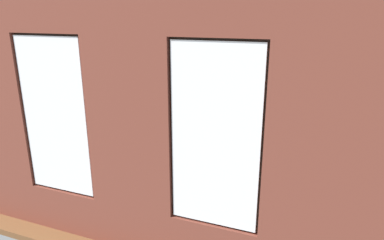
{
  "coord_description": "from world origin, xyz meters",
  "views": [
    {
      "loc": [
        -2.17,
        6.07,
        3.08
      ],
      "look_at": [
        0.05,
        0.4,
        1.18
      ],
      "focal_mm": 32.0,
      "sensor_mm": 36.0,
      "label": 1
    }
  ],
  "objects_px": {
    "papasan_chair": "(222,125)",
    "potted_plant_between_couches": "(190,189)",
    "potted_plant_corner_near_left": "(335,128)",
    "couch_by_window": "(110,193)",
    "candle_jar": "(196,153)",
    "potted_plant_by_left_couch": "(306,149)",
    "cup_ceramic": "(215,150)",
    "potted_plant_near_tv": "(68,152)",
    "potted_plant_mid_room_small": "(264,143)",
    "potted_plant_corner_far_left": "(340,209)",
    "remote_gray": "(168,150)",
    "coffee_table": "(192,154)",
    "couch_left": "(325,184)",
    "potted_plant_foreground_right": "(143,102)",
    "media_console": "(80,145)",
    "tv_flatscreen": "(77,118)",
    "remote_silver": "(185,148)"
  },
  "relations": [
    {
      "from": "candle_jar",
      "to": "papasan_chair",
      "type": "height_order",
      "value": "papasan_chair"
    },
    {
      "from": "potted_plant_corner_near_left",
      "to": "potted_plant_near_tv",
      "type": "distance_m",
      "value": 5.8
    },
    {
      "from": "couch_by_window",
      "to": "candle_jar",
      "type": "relative_size",
      "value": 19.39
    },
    {
      "from": "couch_by_window",
      "to": "papasan_chair",
      "type": "distance_m",
      "value": 3.75
    },
    {
      "from": "couch_left",
      "to": "candle_jar",
      "type": "height_order",
      "value": "couch_left"
    },
    {
      "from": "cup_ceramic",
      "to": "candle_jar",
      "type": "xyz_separation_m",
      "value": [
        0.32,
        0.27,
        -0.01
      ]
    },
    {
      "from": "tv_flatscreen",
      "to": "coffee_table",
      "type": "bearing_deg",
      "value": -173.41
    },
    {
      "from": "potted_plant_between_couches",
      "to": "potted_plant_foreground_right",
      "type": "bearing_deg",
      "value": -53.07
    },
    {
      "from": "remote_gray",
      "to": "media_console",
      "type": "relative_size",
      "value": 0.16
    },
    {
      "from": "cup_ceramic",
      "to": "media_console",
      "type": "bearing_deg",
      "value": 8.4
    },
    {
      "from": "couch_left",
      "to": "potted_plant_between_couches",
      "type": "height_order",
      "value": "potted_plant_between_couches"
    },
    {
      "from": "potted_plant_foreground_right",
      "to": "potted_plant_between_couches",
      "type": "bearing_deg",
      "value": 126.93
    },
    {
      "from": "coffee_table",
      "to": "couch_left",
      "type": "bearing_deg",
      "value": 172.43
    },
    {
      "from": "couch_left",
      "to": "potted_plant_corner_far_left",
      "type": "height_order",
      "value": "potted_plant_corner_far_left"
    },
    {
      "from": "candle_jar",
      "to": "potted_plant_near_tv",
      "type": "distance_m",
      "value": 2.42
    },
    {
      "from": "couch_by_window",
      "to": "media_console",
      "type": "distance_m",
      "value": 2.48
    },
    {
      "from": "potted_plant_corner_far_left",
      "to": "remote_gray",
      "type": "bearing_deg",
      "value": -30.78
    },
    {
      "from": "papasan_chair",
      "to": "potted_plant_foreground_right",
      "type": "xyz_separation_m",
      "value": [
        2.37,
        -0.31,
        0.3
      ]
    },
    {
      "from": "potted_plant_corner_near_left",
      "to": "potted_plant_between_couches",
      "type": "height_order",
      "value": "potted_plant_corner_near_left"
    },
    {
      "from": "couch_by_window",
      "to": "candle_jar",
      "type": "height_order",
      "value": "couch_by_window"
    },
    {
      "from": "coffee_table",
      "to": "potted_plant_near_tv",
      "type": "height_order",
      "value": "potted_plant_near_tv"
    },
    {
      "from": "cup_ceramic",
      "to": "couch_left",
      "type": "bearing_deg",
      "value": 167.14
    },
    {
      "from": "couch_by_window",
      "to": "potted_plant_corner_near_left",
      "type": "height_order",
      "value": "potted_plant_corner_near_left"
    },
    {
      "from": "potted_plant_corner_near_left",
      "to": "potted_plant_between_couches",
      "type": "distance_m",
      "value": 4.44
    },
    {
      "from": "potted_plant_near_tv",
      "to": "papasan_chair",
      "type": "bearing_deg",
      "value": -124.72
    },
    {
      "from": "candle_jar",
      "to": "potted_plant_between_couches",
      "type": "bearing_deg",
      "value": 108.11
    },
    {
      "from": "remote_gray",
      "to": "potted_plant_corner_near_left",
      "type": "distance_m",
      "value": 3.88
    },
    {
      "from": "potted_plant_by_left_couch",
      "to": "potted_plant_corner_near_left",
      "type": "xyz_separation_m",
      "value": [
        -0.55,
        -1.1,
        0.18
      ]
    },
    {
      "from": "potted_plant_corner_far_left",
      "to": "coffee_table",
      "type": "bearing_deg",
      "value": -36.75
    },
    {
      "from": "potted_plant_corner_near_left",
      "to": "potted_plant_near_tv",
      "type": "xyz_separation_m",
      "value": [
        4.7,
        3.4,
        0.02
      ]
    },
    {
      "from": "potted_plant_between_couches",
      "to": "potted_plant_corner_near_left",
      "type": "bearing_deg",
      "value": -116.87
    },
    {
      "from": "remote_gray",
      "to": "potted_plant_between_couches",
      "type": "xyz_separation_m",
      "value": [
        -1.16,
        1.72,
        0.23
      ]
    },
    {
      "from": "potted_plant_corner_near_left",
      "to": "potted_plant_mid_room_small",
      "type": "bearing_deg",
      "value": 41.2
    },
    {
      "from": "coffee_table",
      "to": "potted_plant_between_couches",
      "type": "relative_size",
      "value": 1.36
    },
    {
      "from": "media_console",
      "to": "potted_plant_between_couches",
      "type": "height_order",
      "value": "potted_plant_between_couches"
    },
    {
      "from": "coffee_table",
      "to": "cup_ceramic",
      "type": "height_order",
      "value": "cup_ceramic"
    },
    {
      "from": "potted_plant_foreground_right",
      "to": "coffee_table",
      "type": "bearing_deg",
      "value": 137.54
    },
    {
      "from": "potted_plant_by_left_couch",
      "to": "potted_plant_near_tv",
      "type": "relative_size",
      "value": 0.57
    },
    {
      "from": "coffee_table",
      "to": "remote_silver",
      "type": "relative_size",
      "value": 9.28
    },
    {
      "from": "papasan_chair",
      "to": "potted_plant_between_couches",
      "type": "relative_size",
      "value": 0.95
    },
    {
      "from": "potted_plant_between_couches",
      "to": "potted_plant_mid_room_small",
      "type": "xyz_separation_m",
      "value": [
        -0.61,
        -2.74,
        -0.18
      ]
    },
    {
      "from": "candle_jar",
      "to": "potted_plant_foreground_right",
      "type": "relative_size",
      "value": 0.07
    },
    {
      "from": "couch_by_window",
      "to": "remote_silver",
      "type": "bearing_deg",
      "value": -103.51
    },
    {
      "from": "candle_jar",
      "to": "potted_plant_mid_room_small",
      "type": "relative_size",
      "value": 0.15
    },
    {
      "from": "tv_flatscreen",
      "to": "potted_plant_between_couches",
      "type": "bearing_deg",
      "value": 154.44
    },
    {
      "from": "media_console",
      "to": "tv_flatscreen",
      "type": "distance_m",
      "value": 0.63
    },
    {
      "from": "couch_by_window",
      "to": "cup_ceramic",
      "type": "bearing_deg",
      "value": -118.51
    },
    {
      "from": "couch_by_window",
      "to": "remote_gray",
      "type": "bearing_deg",
      "value": -96.61
    },
    {
      "from": "potted_plant_foreground_right",
      "to": "potted_plant_corner_far_left",
      "type": "distance_m",
      "value": 6.41
    },
    {
      "from": "coffee_table",
      "to": "tv_flatscreen",
      "type": "height_order",
      "value": "tv_flatscreen"
    }
  ]
}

